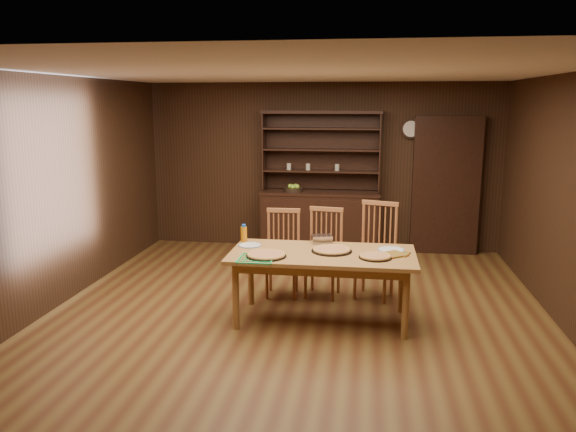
% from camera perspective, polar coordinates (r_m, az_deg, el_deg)
% --- Properties ---
extents(floor, '(6.00, 6.00, 0.00)m').
position_cam_1_polar(floor, '(6.29, 0.94, -9.95)').
color(floor, brown).
rests_on(floor, ground).
extents(room_shell, '(6.00, 6.00, 6.00)m').
position_cam_1_polar(room_shell, '(5.90, 0.99, 4.46)').
color(room_shell, white).
rests_on(room_shell, floor).
extents(china_hutch, '(1.84, 0.52, 2.17)m').
position_cam_1_polar(china_hutch, '(8.76, 3.27, 0.28)').
color(china_hutch, black).
rests_on(china_hutch, floor).
extents(doorway, '(1.00, 0.18, 2.10)m').
position_cam_1_polar(doorway, '(8.87, 15.72, 2.99)').
color(doorway, black).
rests_on(doorway, floor).
extents(wall_clock, '(0.30, 0.05, 0.30)m').
position_cam_1_polar(wall_clock, '(8.79, 12.39, 8.65)').
color(wall_clock, black).
rests_on(wall_clock, room_shell).
extents(dining_table, '(1.94, 0.97, 0.75)m').
position_cam_1_polar(dining_table, '(5.93, 3.51, -4.46)').
color(dining_table, '#AB733B').
rests_on(dining_table, floor).
extents(chair_left, '(0.44, 0.42, 1.04)m').
position_cam_1_polar(chair_left, '(6.79, -0.55, -3.43)').
color(chair_left, '#AB683A').
rests_on(chair_left, floor).
extents(chair_center, '(0.49, 0.48, 1.06)m').
position_cam_1_polar(chair_center, '(6.78, 3.69, -3.38)').
color(chair_center, '#AB683A').
rests_on(chair_center, floor).
extents(chair_right, '(0.58, 0.56, 1.14)m').
position_cam_1_polar(chair_right, '(6.79, 8.99, -3.08)').
color(chair_right, '#AB683A').
rests_on(chair_right, floor).
extents(pizza_left, '(0.42, 0.42, 0.04)m').
position_cam_1_polar(pizza_left, '(5.75, -2.23, -3.97)').
color(pizza_left, black).
rests_on(pizza_left, dining_table).
extents(pizza_right, '(0.34, 0.34, 0.04)m').
position_cam_1_polar(pizza_right, '(5.76, 8.87, -4.07)').
color(pizza_right, black).
rests_on(pizza_right, dining_table).
extents(pizza_center, '(0.43, 0.43, 0.04)m').
position_cam_1_polar(pizza_center, '(5.95, 4.46, -3.46)').
color(pizza_center, black).
rests_on(pizza_center, dining_table).
extents(cooling_rack, '(0.45, 0.45, 0.02)m').
position_cam_1_polar(cooling_rack, '(5.67, -3.25, -4.32)').
color(cooling_rack, '#0DB45E').
rests_on(cooling_rack, dining_table).
extents(plate_left, '(0.25, 0.25, 0.02)m').
position_cam_1_polar(plate_left, '(6.18, -3.90, -2.98)').
color(plate_left, silver).
rests_on(plate_left, dining_table).
extents(plate_right, '(0.28, 0.28, 0.02)m').
position_cam_1_polar(plate_right, '(6.07, 10.43, -3.40)').
color(plate_right, silver).
rests_on(plate_right, dining_table).
extents(foil_dish, '(0.26, 0.21, 0.09)m').
position_cam_1_polar(foil_dish, '(6.30, 3.44, -2.35)').
color(foil_dish, silver).
rests_on(foil_dish, dining_table).
extents(juice_bottle, '(0.07, 0.07, 0.20)m').
position_cam_1_polar(juice_bottle, '(6.33, -4.51, -1.83)').
color(juice_bottle, orange).
rests_on(juice_bottle, dining_table).
extents(pot_holder_a, '(0.31, 0.31, 0.02)m').
position_cam_1_polar(pot_holder_a, '(5.90, 10.70, -3.85)').
color(pot_holder_a, red).
rests_on(pot_holder_a, dining_table).
extents(pot_holder_b, '(0.25, 0.25, 0.01)m').
position_cam_1_polar(pot_holder_b, '(5.95, 11.22, -3.77)').
color(pot_holder_b, red).
rests_on(pot_holder_b, dining_table).
extents(fruit_bowl, '(0.29, 0.29, 0.12)m').
position_cam_1_polar(fruit_bowl, '(8.67, 0.57, 2.78)').
color(fruit_bowl, black).
rests_on(fruit_bowl, china_hutch).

